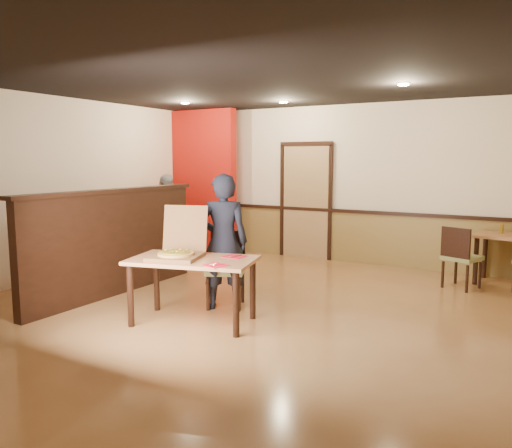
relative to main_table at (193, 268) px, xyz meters
The scene contains 23 objects.
floor 0.97m from the main_table, 62.59° to the left, with size 7.00×7.00×0.00m, color #B47A46.
ceiling 2.29m from the main_table, 62.59° to the left, with size 7.00×7.00×0.00m, color black.
wall_back 4.23m from the main_table, 85.36° to the left, with size 7.00×7.00×0.00m, color #FDE9C6.
wall_left 3.32m from the main_table, 168.39° to the left, with size 7.00×7.00×0.00m, color #FDE9C6.
wainscot_back 4.14m from the main_table, 85.32° to the left, with size 7.00×0.04×0.90m, color olive.
chair_rail_back 4.12m from the main_table, 85.30° to the left, with size 7.00×0.06×0.06m, color black.
back_door 4.16m from the main_table, 96.43° to the left, with size 0.90×0.06×2.10m, color tan.
booth_partition 1.73m from the main_table, 164.86° to the left, with size 0.20×3.10×1.44m.
red_accent_panel 4.53m from the main_table, 125.08° to the left, with size 1.60×0.20×2.78m, color #AB130C.
spot_a 3.80m from the main_table, 128.70° to the left, with size 0.14×0.14×0.02m, color beige.
spot_b 3.84m from the main_table, 98.36° to the left, with size 0.14×0.14×0.02m, color beige.
spot_c 3.50m from the main_table, 51.06° to the left, with size 0.14×0.14×0.02m, color beige.
main_table is the anchor object (origin of this frame).
diner_chair 0.79m from the main_table, 94.10° to the left, with size 0.61×0.61×0.94m.
side_chair_left 3.91m from the main_table, 52.24° to the left, with size 0.57×0.57×0.89m.
side_table 4.68m from the main_table, 52.25° to the left, with size 0.78×0.78×0.74m.
diner 0.67m from the main_table, 90.63° to the left, with size 0.61×0.40×1.67m, color black.
passerby 3.81m from the main_table, 134.42° to the left, with size 0.92×0.38×1.57m, color #93939B.
pizza_box 0.26m from the main_table, 168.23° to the right, with size 0.70×0.76×0.57m.
pizza 0.25m from the main_table, 150.15° to the right, with size 0.40×0.40×0.03m, color tan.
napkin_near 0.48m from the main_table, 22.07° to the right, with size 0.26×0.26×0.01m.
napkin_far 0.49m from the main_table, 42.00° to the left, with size 0.23×0.23×0.01m.
condiment 4.78m from the main_table, 53.14° to the left, with size 0.05×0.05×0.14m, color olive.
Camera 1 is at (3.00, -5.05, 1.84)m, focal length 35.00 mm.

